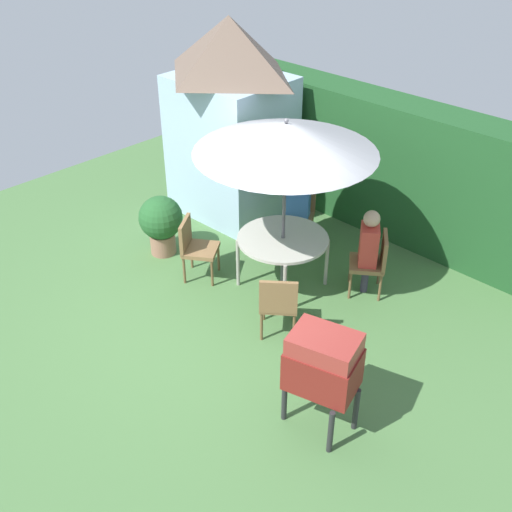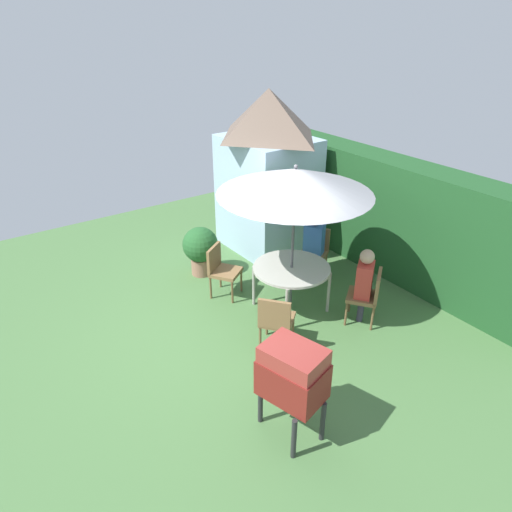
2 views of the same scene
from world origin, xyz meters
name	(u,v)px [view 1 (image 1 of 2)]	position (x,y,z in m)	size (l,w,h in m)	color
ground_plane	(219,317)	(0.00, 0.00, 0.00)	(11.00, 11.00, 0.00)	#47703D
hedge_backdrop	(381,164)	(0.00, 3.50, 1.05)	(6.44, 0.71, 2.10)	#1E4C23
garden_shed	(231,118)	(-2.03, 2.21, 1.61)	(1.84, 1.59, 3.16)	#9EBCD1
patio_table	(283,241)	(0.08, 1.13, 0.71)	(1.24, 1.24, 0.77)	#B2ADA3
patio_umbrella	(286,138)	(0.08, 1.13, 2.19)	(2.32, 2.32, 2.44)	#4C4C51
bbq_grill	(323,364)	(2.07, -0.48, 0.85)	(0.81, 0.67, 1.20)	maroon
chair_near_shed	(373,260)	(1.07, 1.86, 0.52)	(0.65, 0.65, 0.90)	olive
chair_far_side	(299,210)	(-0.55, 2.20, 0.52)	(0.63, 0.63, 0.90)	olive
chair_toward_hedge	(195,245)	(-0.94, 0.43, 0.52)	(0.64, 0.64, 0.90)	olive
chair_toward_house	(279,301)	(0.78, 0.29, 0.52)	(0.65, 0.65, 0.90)	olive
potted_plant_by_shed	(161,221)	(-1.77, 0.50, 0.54)	(0.65, 0.65, 0.93)	#936651
person_in_red	(369,243)	(1.00, 1.81, 0.78)	(0.40, 0.42, 1.26)	#CC3D33
person_in_blue	(299,198)	(-0.50, 2.13, 0.78)	(0.41, 0.38, 1.26)	#3866B2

